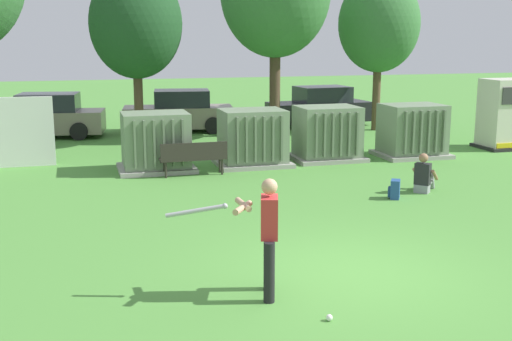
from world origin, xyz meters
The scene contains 16 objects.
ground_plane centered at (0.00, 0.00, 0.00)m, with size 96.00×96.00×0.00m, color #51933D.
transformer_west centered at (-2.00, 8.91, 0.79)m, with size 2.10×1.70×1.62m.
transformer_mid_west centered at (0.79, 8.92, 0.79)m, with size 2.10×1.70×1.62m.
transformer_mid_east centered at (3.19, 9.15, 0.79)m, with size 2.10×1.70×1.62m.
transformer_east centered at (5.94, 8.97, 0.79)m, with size 2.10×1.70×1.62m.
generator_enclosure centered at (9.62, 9.49, 1.14)m, with size 1.60×1.40×2.30m.
park_bench centered at (-1.12, 7.92, 0.54)m, with size 1.81×0.43×0.92m.
batter centered at (-1.60, -0.51, 0.98)m, with size 1.60×0.78×1.74m.
sports_ball centered at (-1.02, -1.58, 0.04)m, with size 0.09×0.09×0.09m, color white.
seated_spectator centered at (3.89, 4.63, 0.38)m, with size 0.75×0.73×0.96m.
backpack centered at (2.91, 4.21, 0.21)m, with size 0.36×0.38×0.44m.
tree_center_left centered at (-1.98, 13.64, 4.08)m, with size 3.11×3.11×5.94m.
tree_right centered at (7.40, 14.57, 4.12)m, with size 3.15×3.15×6.01m.
parked_car_leftmost centered at (-5.14, 16.07, 0.75)m, with size 4.40×2.38×1.62m.
parked_car_left_of_center centered at (-0.18, 16.27, 0.75)m, with size 4.40×2.35×1.62m.
parked_car_right_of_center centered at (5.76, 16.47, 0.75)m, with size 4.33×2.18×1.62m.
Camera 1 is at (-4.12, -9.11, 3.71)m, focal length 45.94 mm.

